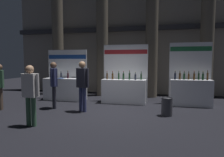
{
  "coord_description": "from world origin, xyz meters",
  "views": [
    {
      "loc": [
        1.52,
        -6.39,
        1.73
      ],
      "look_at": [
        -0.05,
        0.49,
        1.12
      ],
      "focal_mm": 32.1,
      "sensor_mm": 36.0,
      "label": 1
    }
  ],
  "objects_px": {
    "exhibitor_booth_0": "(65,87)",
    "visitor_0": "(82,82)",
    "exhibitor_booth_1": "(124,88)",
    "exhibitor_booth_2": "(190,90)",
    "visitor_4": "(30,90)",
    "visitor_3": "(54,81)",
    "visitor_5": "(0,83)",
    "trash_bin": "(167,107)"
  },
  "relations": [
    {
      "from": "exhibitor_booth_0",
      "to": "visitor_0",
      "type": "height_order",
      "value": "exhibitor_booth_0"
    },
    {
      "from": "exhibitor_booth_1",
      "to": "exhibitor_booth_0",
      "type": "bearing_deg",
      "value": 178.83
    },
    {
      "from": "exhibitor_booth_2",
      "to": "visitor_4",
      "type": "relative_size",
      "value": 1.52
    },
    {
      "from": "exhibitor_booth_1",
      "to": "visitor_4",
      "type": "bearing_deg",
      "value": -118.54
    },
    {
      "from": "exhibitor_booth_0",
      "to": "visitor_3",
      "type": "height_order",
      "value": "exhibitor_booth_0"
    },
    {
      "from": "exhibitor_booth_0",
      "to": "exhibitor_booth_1",
      "type": "height_order",
      "value": "exhibitor_booth_1"
    },
    {
      "from": "visitor_0",
      "to": "visitor_5",
      "type": "distance_m",
      "value": 2.98
    },
    {
      "from": "exhibitor_booth_2",
      "to": "trash_bin",
      "type": "xyz_separation_m",
      "value": [
        -0.96,
        -1.75,
        -0.33
      ]
    },
    {
      "from": "exhibitor_booth_0",
      "to": "visitor_5",
      "type": "height_order",
      "value": "exhibitor_booth_0"
    },
    {
      "from": "exhibitor_booth_0",
      "to": "trash_bin",
      "type": "xyz_separation_m",
      "value": [
        4.35,
        -1.74,
        -0.29
      ]
    },
    {
      "from": "exhibitor_booth_0",
      "to": "exhibitor_booth_1",
      "type": "bearing_deg",
      "value": -1.17
    },
    {
      "from": "visitor_0",
      "to": "visitor_5",
      "type": "height_order",
      "value": "visitor_0"
    },
    {
      "from": "visitor_3",
      "to": "visitor_5",
      "type": "xyz_separation_m",
      "value": [
        -1.76,
        -0.62,
        -0.06
      ]
    },
    {
      "from": "visitor_4",
      "to": "visitor_5",
      "type": "relative_size",
      "value": 1.0
    },
    {
      "from": "exhibitor_booth_1",
      "to": "visitor_0",
      "type": "relative_size",
      "value": 1.4
    },
    {
      "from": "exhibitor_booth_0",
      "to": "visitor_4",
      "type": "distance_m",
      "value": 3.7
    },
    {
      "from": "exhibitor_booth_0",
      "to": "exhibitor_booth_1",
      "type": "relative_size",
      "value": 0.93
    },
    {
      "from": "exhibitor_booth_1",
      "to": "visitor_3",
      "type": "height_order",
      "value": "exhibitor_booth_1"
    },
    {
      "from": "trash_bin",
      "to": "visitor_4",
      "type": "bearing_deg",
      "value": -152.58
    },
    {
      "from": "exhibitor_booth_2",
      "to": "visitor_4",
      "type": "height_order",
      "value": "exhibitor_booth_2"
    },
    {
      "from": "visitor_0",
      "to": "visitor_3",
      "type": "relative_size",
      "value": 1.02
    },
    {
      "from": "exhibitor_booth_2",
      "to": "visitor_3",
      "type": "xyz_separation_m",
      "value": [
        -4.95,
        -1.62,
        0.39
      ]
    },
    {
      "from": "exhibitor_booth_0",
      "to": "visitor_4",
      "type": "relative_size",
      "value": 1.38
    },
    {
      "from": "trash_bin",
      "to": "visitor_5",
      "type": "bearing_deg",
      "value": -175.22
    },
    {
      "from": "visitor_0",
      "to": "visitor_3",
      "type": "distance_m",
      "value": 1.21
    },
    {
      "from": "exhibitor_booth_2",
      "to": "trash_bin",
      "type": "height_order",
      "value": "exhibitor_booth_2"
    },
    {
      "from": "visitor_4",
      "to": "exhibitor_booth_1",
      "type": "bearing_deg",
      "value": -114.85
    },
    {
      "from": "exhibitor_booth_2",
      "to": "visitor_3",
      "type": "distance_m",
      "value": 5.22
    },
    {
      "from": "exhibitor_booth_2",
      "to": "visitor_0",
      "type": "height_order",
      "value": "exhibitor_booth_2"
    },
    {
      "from": "exhibitor_booth_2",
      "to": "trash_bin",
      "type": "bearing_deg",
      "value": -118.68
    },
    {
      "from": "trash_bin",
      "to": "exhibitor_booth_1",
      "type": "bearing_deg",
      "value": 134.38
    },
    {
      "from": "visitor_5",
      "to": "exhibitor_booth_2",
      "type": "bearing_deg",
      "value": -103.43
    },
    {
      "from": "exhibitor_booth_0",
      "to": "visitor_3",
      "type": "bearing_deg",
      "value": -77.54
    },
    {
      "from": "exhibitor_booth_2",
      "to": "visitor_5",
      "type": "bearing_deg",
      "value": -161.62
    },
    {
      "from": "exhibitor_booth_2",
      "to": "visitor_4",
      "type": "distance_m",
      "value": 5.8
    },
    {
      "from": "visitor_5",
      "to": "exhibitor_booth_0",
      "type": "bearing_deg",
      "value": -64.18
    },
    {
      "from": "trash_bin",
      "to": "visitor_4",
      "type": "distance_m",
      "value": 4.08
    },
    {
      "from": "exhibitor_booth_0",
      "to": "visitor_5",
      "type": "bearing_deg",
      "value": -122.36
    },
    {
      "from": "visitor_0",
      "to": "exhibitor_booth_0",
      "type": "bearing_deg",
      "value": -25.48
    },
    {
      "from": "exhibitor_booth_1",
      "to": "visitor_0",
      "type": "distance_m",
      "value": 2.15
    },
    {
      "from": "exhibitor_booth_0",
      "to": "visitor_0",
      "type": "relative_size",
      "value": 1.3
    },
    {
      "from": "visitor_3",
      "to": "visitor_4",
      "type": "distance_m",
      "value": 2.03
    }
  ]
}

